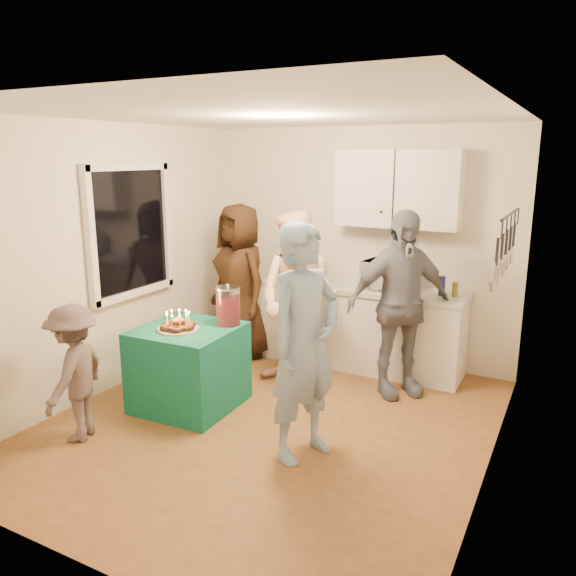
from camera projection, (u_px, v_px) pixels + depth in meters
The scene contains 19 objects.
floor at pixel (269, 424), 4.91m from camera, with size 4.00×4.00×0.00m, color brown.
ceiling at pixel (267, 114), 4.30m from camera, with size 4.00×4.00×0.00m, color white.
back_wall at pixel (356, 245), 6.33m from camera, with size 3.60×3.60×0.00m, color silver.
left_wall at pixel (107, 260), 5.42m from camera, with size 4.00×4.00×0.00m, color silver.
right_wall at pixel (499, 306), 3.79m from camera, with size 4.00×4.00×0.00m, color silver.
window_night at pixel (130, 231), 5.61m from camera, with size 0.04×1.00×1.20m, color black.
counter at pixel (361, 328), 6.18m from camera, with size 2.20×0.58×0.86m, color white.
countertop at pixel (363, 288), 6.07m from camera, with size 2.24×0.62×0.05m, color beige.
upper_cabinet at pixel (398, 189), 5.82m from camera, with size 1.30×0.30×0.80m, color white.
pot_rack at pixel (504, 246), 4.36m from camera, with size 0.12×1.00×0.60m, color black.
microwave at pixel (389, 275), 5.90m from camera, with size 0.53×0.36×0.29m, color white.
party_table at pixel (189, 367), 5.19m from camera, with size 0.85×0.85×0.76m, color #0F664D.
donut_cake at pixel (178, 320), 5.02m from camera, with size 0.38×0.38×0.18m, color #381C0C, non-canonical shape.
punch_jar at pixel (228, 307), 5.17m from camera, with size 0.22×0.22×0.34m, color red.
man_birthday at pixel (305, 343), 4.21m from camera, with size 0.67×0.44×1.83m, color #8BA7CA.
woman_back_left at pixel (240, 282), 6.39m from camera, with size 0.87×0.56×1.77m, color #4D2C16.
woman_back_center at pixel (298, 301), 5.54m from camera, with size 0.86×0.67×1.78m, color #EB927B.
woman_back_right at pixel (399, 304), 5.35m from camera, with size 1.06×0.44×1.81m, color black.
child_near_left at pixel (74, 373), 4.54m from camera, with size 0.74×0.43×1.14m, color #504040.
Camera 1 is at (2.25, -3.90, 2.29)m, focal length 35.00 mm.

